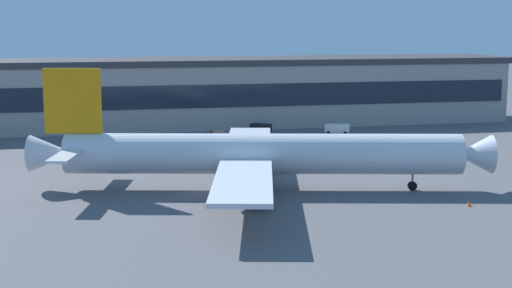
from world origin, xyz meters
TOP-DOWN VIEW (x-y plane):
  - ground_plane at (0.00, 0.00)m, footprint 600.00×600.00m
  - terminal_building at (0.00, 58.88)m, footprint 142.81×19.15m
  - airliner at (6.67, -0.02)m, footprint 55.22×47.83m
  - follow_me_car at (30.85, 40.70)m, footprint 4.79×3.48m
  - belt_loader at (8.20, 35.88)m, footprint 2.16×6.42m
  - baggage_tug at (17.36, 44.31)m, footprint 3.98×3.94m
  - traffic_cone_0 at (28.00, -13.04)m, footprint 0.51×0.51m

SIDE VIEW (x-z plane):
  - ground_plane at x=0.00m, z-range 0.00..0.00m
  - traffic_cone_0 at x=28.00m, z-range 0.00..0.64m
  - baggage_tug at x=17.36m, z-range 0.16..2.01m
  - follow_me_car at x=30.85m, z-range 0.17..2.02m
  - belt_loader at x=8.20m, z-range 0.18..2.13m
  - airliner at x=6.67m, z-range -2.91..11.80m
  - terminal_building at x=0.00m, z-range 0.02..13.20m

